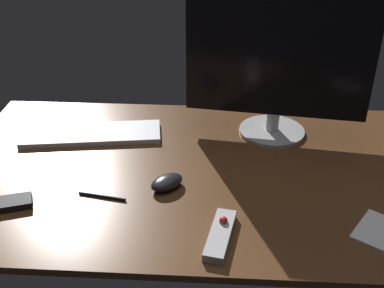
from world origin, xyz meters
TOP-DOWN VIEW (x-y plane):
  - desk at (0.00, 0.00)cm, footprint 140.00×84.00cm
  - monitor at (25.28, 23.55)cm, footprint 56.74×21.33cm
  - keyboard at (-33.40, 17.41)cm, footprint 45.76×19.61cm
  - computer_mouse at (-5.94, -9.56)cm, footprint 11.37×11.30cm
  - media_remote at (8.87, -29.33)cm, footprint 8.00×18.02cm
  - notepad at (47.45, -25.27)cm, footprint 16.21×16.84cm
  - pen at (-22.67, -15.29)cm, footprint 13.16×3.11cm

SIDE VIEW (x-z plane):
  - desk at x=0.00cm, z-range 0.00..2.00cm
  - notepad at x=47.45cm, z-range 2.00..2.69cm
  - pen at x=-22.67cm, z-range 2.00..2.78cm
  - keyboard at x=-33.40cm, z-range 2.00..3.62cm
  - media_remote at x=8.87cm, z-range 1.36..4.86cm
  - computer_mouse at x=-5.94cm, z-range 2.00..5.37cm
  - monitor at x=25.28cm, z-range 3.45..49.04cm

